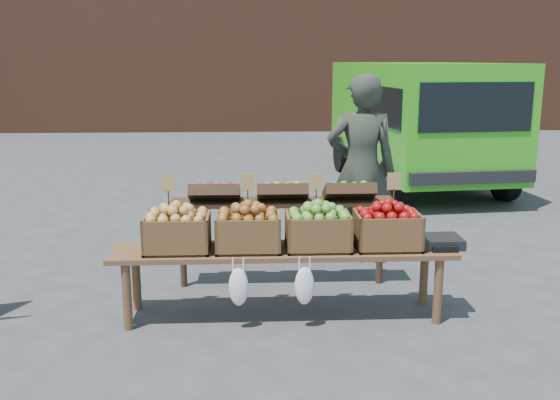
{
  "coord_description": "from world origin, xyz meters",
  "views": [
    {
      "loc": [
        -0.91,
        -4.83,
        2.03
      ],
      "look_at": [
        -0.66,
        0.38,
        0.85
      ],
      "focal_mm": 40.0,
      "sensor_mm": 36.0,
      "label": 1
    }
  ],
  "objects_px": {
    "weighing_scale": "(439,241)",
    "display_bench": "(283,283)",
    "back_table": "(282,230)",
    "crate_russet_pears": "(248,232)",
    "delivery_van": "(416,125)",
    "crate_golden_apples": "(177,233)",
    "crate_green_apples": "(387,230)",
    "crate_red_apples": "(318,231)",
    "vendor": "(361,170)"
  },
  "relations": [
    {
      "from": "weighing_scale",
      "to": "display_bench",
      "type": "bearing_deg",
      "value": 180.0
    },
    {
      "from": "back_table",
      "to": "crate_russet_pears",
      "type": "xyz_separation_m",
      "value": [
        -0.31,
        -0.72,
        0.19
      ]
    },
    {
      "from": "delivery_van",
      "to": "back_table",
      "type": "bearing_deg",
      "value": -123.79
    },
    {
      "from": "back_table",
      "to": "crate_golden_apples",
      "type": "distance_m",
      "value": 1.13
    },
    {
      "from": "delivery_van",
      "to": "crate_green_apples",
      "type": "height_order",
      "value": "delivery_van"
    },
    {
      "from": "crate_red_apples",
      "to": "crate_golden_apples",
      "type": "bearing_deg",
      "value": 180.0
    },
    {
      "from": "display_bench",
      "to": "delivery_van",
      "type": "bearing_deg",
      "value": 65.32
    },
    {
      "from": "display_bench",
      "to": "crate_green_apples",
      "type": "height_order",
      "value": "crate_green_apples"
    },
    {
      "from": "vendor",
      "to": "crate_golden_apples",
      "type": "bearing_deg",
      "value": 44.49
    },
    {
      "from": "display_bench",
      "to": "weighing_scale",
      "type": "bearing_deg",
      "value": -0.0
    },
    {
      "from": "back_table",
      "to": "display_bench",
      "type": "distance_m",
      "value": 0.76
    },
    {
      "from": "display_bench",
      "to": "weighing_scale",
      "type": "distance_m",
      "value": 1.29
    },
    {
      "from": "crate_golden_apples",
      "to": "crate_green_apples",
      "type": "bearing_deg",
      "value": 0.0
    },
    {
      "from": "display_bench",
      "to": "vendor",
      "type": "bearing_deg",
      "value": 58.51
    },
    {
      "from": "crate_golden_apples",
      "to": "crate_russet_pears",
      "type": "relative_size",
      "value": 1.0
    },
    {
      "from": "crate_green_apples",
      "to": "crate_russet_pears",
      "type": "bearing_deg",
      "value": 180.0
    },
    {
      "from": "delivery_van",
      "to": "crate_red_apples",
      "type": "xyz_separation_m",
      "value": [
        -2.19,
        -5.36,
        -0.28
      ]
    },
    {
      "from": "crate_red_apples",
      "to": "vendor",
      "type": "bearing_deg",
      "value": 67.43
    },
    {
      "from": "back_table",
      "to": "weighing_scale",
      "type": "height_order",
      "value": "back_table"
    },
    {
      "from": "display_bench",
      "to": "crate_golden_apples",
      "type": "relative_size",
      "value": 5.4
    },
    {
      "from": "display_bench",
      "to": "weighing_scale",
      "type": "xyz_separation_m",
      "value": [
        1.25,
        -0.0,
        0.33
      ]
    },
    {
      "from": "crate_golden_apples",
      "to": "weighing_scale",
      "type": "bearing_deg",
      "value": -0.0
    },
    {
      "from": "back_table",
      "to": "crate_green_apples",
      "type": "xyz_separation_m",
      "value": [
        0.79,
        -0.72,
        0.19
      ]
    },
    {
      "from": "back_table",
      "to": "crate_red_apples",
      "type": "height_order",
      "value": "back_table"
    },
    {
      "from": "vendor",
      "to": "crate_russet_pears",
      "type": "xyz_separation_m",
      "value": [
        -1.13,
        -1.4,
        -0.24
      ]
    },
    {
      "from": "crate_green_apples",
      "to": "display_bench",
      "type": "bearing_deg",
      "value": 180.0
    },
    {
      "from": "display_bench",
      "to": "crate_red_apples",
      "type": "relative_size",
      "value": 5.4
    },
    {
      "from": "delivery_van",
      "to": "crate_russet_pears",
      "type": "bearing_deg",
      "value": -123.18
    },
    {
      "from": "crate_russet_pears",
      "to": "vendor",
      "type": "bearing_deg",
      "value": 51.0
    },
    {
      "from": "display_bench",
      "to": "crate_russet_pears",
      "type": "height_order",
      "value": "crate_russet_pears"
    },
    {
      "from": "display_bench",
      "to": "weighing_scale",
      "type": "height_order",
      "value": "weighing_scale"
    },
    {
      "from": "crate_red_apples",
      "to": "delivery_van",
      "type": "bearing_deg",
      "value": 67.8
    },
    {
      "from": "back_table",
      "to": "crate_golden_apples",
      "type": "height_order",
      "value": "back_table"
    },
    {
      "from": "back_table",
      "to": "weighing_scale",
      "type": "distance_m",
      "value": 1.42
    },
    {
      "from": "delivery_van",
      "to": "crate_green_apples",
      "type": "distance_m",
      "value": 5.61
    },
    {
      "from": "crate_green_apples",
      "to": "weighing_scale",
      "type": "bearing_deg",
      "value": -0.0
    },
    {
      "from": "crate_russet_pears",
      "to": "back_table",
      "type": "bearing_deg",
      "value": 67.02
    },
    {
      "from": "vendor",
      "to": "crate_green_apples",
      "type": "xyz_separation_m",
      "value": [
        -0.03,
        -1.4,
        -0.24
      ]
    },
    {
      "from": "vendor",
      "to": "crate_red_apples",
      "type": "distance_m",
      "value": 1.53
    },
    {
      "from": "back_table",
      "to": "crate_green_apples",
      "type": "distance_m",
      "value": 1.09
    },
    {
      "from": "vendor",
      "to": "back_table",
      "type": "xyz_separation_m",
      "value": [
        -0.82,
        -0.68,
        -0.43
      ]
    },
    {
      "from": "display_bench",
      "to": "crate_golden_apples",
      "type": "bearing_deg",
      "value": 180.0
    },
    {
      "from": "display_bench",
      "to": "crate_red_apples",
      "type": "xyz_separation_m",
      "value": [
        0.28,
        0.0,
        0.42
      ]
    },
    {
      "from": "crate_green_apples",
      "to": "crate_golden_apples",
      "type": "bearing_deg",
      "value": 180.0
    },
    {
      "from": "delivery_van",
      "to": "crate_golden_apples",
      "type": "bearing_deg",
      "value": -127.65
    },
    {
      "from": "back_table",
      "to": "display_bench",
      "type": "bearing_deg",
      "value": -92.42
    },
    {
      "from": "vendor",
      "to": "display_bench",
      "type": "height_order",
      "value": "vendor"
    },
    {
      "from": "delivery_van",
      "to": "crate_golden_apples",
      "type": "xyz_separation_m",
      "value": [
        -3.29,
        -5.36,
        -0.28
      ]
    },
    {
      "from": "delivery_van",
      "to": "vendor",
      "type": "distance_m",
      "value": 4.28
    },
    {
      "from": "crate_golden_apples",
      "to": "weighing_scale",
      "type": "xyz_separation_m",
      "value": [
        2.08,
        -0.0,
        -0.1
      ]
    }
  ]
}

